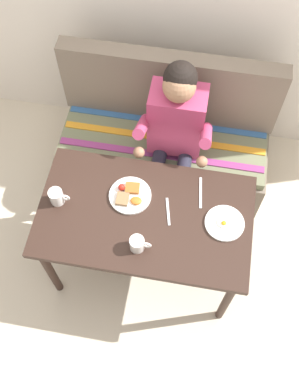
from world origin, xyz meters
TOP-DOWN VIEW (x-y plane):
  - ground_plane at (0.00, 0.00)m, footprint 8.00×8.00m
  - table at (0.00, 0.00)m, footprint 1.20×0.70m
  - couch at (0.00, 0.76)m, footprint 1.44×0.56m
  - person at (0.08, 0.59)m, footprint 0.45×0.61m
  - plate_breakfast at (-0.11, 0.10)m, footprint 0.24×0.24m
  - plate_eggs at (0.44, 0.02)m, footprint 0.22×0.22m
  - coffee_mug at (-0.00, -0.20)m, footprint 0.12×0.08m
  - coffee_mug_second at (-0.50, -0.00)m, footprint 0.12×0.08m
  - fork at (0.12, 0.04)m, footprint 0.05×0.17m
  - knife at (0.29, 0.19)m, footprint 0.04×0.20m

SIDE VIEW (x-z plane):
  - ground_plane at x=0.00m, z-range 0.00..0.00m
  - couch at x=0.00m, z-range -0.17..0.83m
  - table at x=0.00m, z-range 0.28..1.01m
  - fork at x=0.12m, z-range 0.73..0.73m
  - knife at x=0.29m, z-range 0.73..0.73m
  - plate_eggs at x=0.44m, z-range 0.72..0.76m
  - person at x=0.08m, z-range 0.13..1.35m
  - plate_breakfast at x=-0.11m, z-range 0.72..0.77m
  - coffee_mug at x=0.00m, z-range 0.73..0.82m
  - coffee_mug_second at x=-0.50m, z-range 0.73..0.83m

